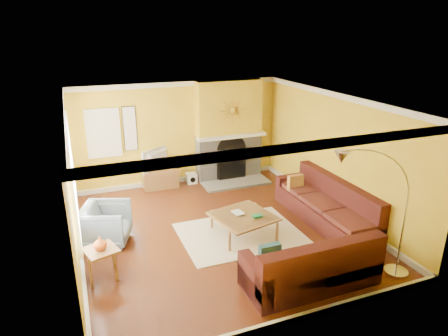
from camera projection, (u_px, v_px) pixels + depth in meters
name	position (u px, v px, depth m)	size (l,w,h in m)	color
floor	(219.00, 231.00, 8.33)	(5.50, 6.00, 0.02)	#602B14
ceiling	(218.00, 101.00, 7.42)	(5.50, 6.00, 0.02)	white
wall_back	(178.00, 133.00, 10.51)	(5.50, 0.02, 2.70)	gold
wall_front	(299.00, 242.00, 5.23)	(5.50, 0.02, 2.70)	gold
wall_left	(70.00, 189.00, 6.93)	(0.02, 6.00, 2.70)	gold
wall_right	(335.00, 154.00, 8.82)	(0.02, 6.00, 2.70)	gold
baseboard	(219.00, 228.00, 8.30)	(5.50, 6.00, 0.12)	white
crown_molding	(218.00, 105.00, 7.44)	(5.50, 6.00, 0.12)	white
window_left_near	(70.00, 159.00, 8.03)	(0.06, 1.22, 1.72)	white
window_left_far	(72.00, 193.00, 6.36)	(0.06, 1.22, 1.72)	white
window_back	(103.00, 133.00, 9.75)	(0.82, 0.06, 1.22)	white
wall_art	(130.00, 129.00, 9.97)	(0.34, 0.04, 1.14)	white
fireplace	(229.00, 131.00, 10.79)	(1.80, 0.40, 2.70)	gray
mantel	(232.00, 136.00, 10.61)	(1.92, 0.22, 0.08)	white
hearth	(236.00, 183.00, 10.75)	(1.80, 0.70, 0.06)	gray
sunburst	(232.00, 110.00, 10.39)	(0.70, 0.04, 0.70)	olive
rug	(240.00, 233.00, 8.18)	(2.40, 1.80, 0.02)	beige
sectional_sofa	(291.00, 219.00, 7.84)	(3.10, 3.70, 0.90)	#471916
coffee_table	(243.00, 225.00, 8.08)	(1.11, 1.11, 0.44)	white
media_console	(160.00, 179.00, 10.45)	(0.91, 0.41, 0.50)	olive
tv	(159.00, 159.00, 10.27)	(0.99, 0.13, 0.57)	black
subwoofer	(191.00, 178.00, 10.80)	(0.27, 0.27, 0.27)	white
armchair	(106.00, 224.00, 7.75)	(0.84, 0.87, 0.79)	slate
side_table	(102.00, 264.00, 6.66)	(0.50, 0.50, 0.55)	olive
vase	(100.00, 243.00, 6.53)	(0.22, 0.22, 0.23)	#D8591E
book	(234.00, 214.00, 8.04)	(0.20, 0.27, 0.03)	white
arc_lamp	(374.00, 218.00, 6.26)	(1.48, 0.36, 2.35)	silver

